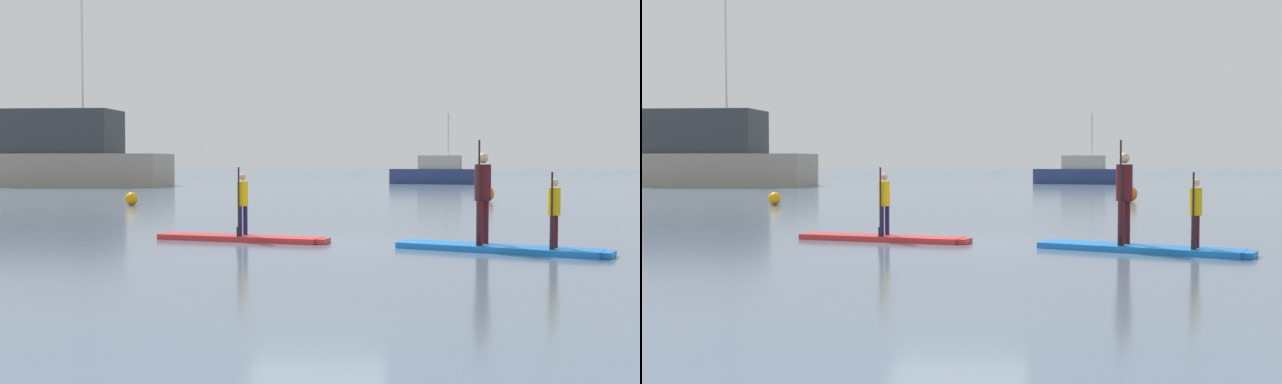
% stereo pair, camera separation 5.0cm
% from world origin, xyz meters
% --- Properties ---
extents(ground_plane, '(240.00, 240.00, 0.00)m').
position_xyz_m(ground_plane, '(0.00, 0.00, 0.00)').
color(ground_plane, slate).
extents(paddleboard_near, '(3.38, 1.36, 0.10)m').
position_xyz_m(paddleboard_near, '(-1.45, 0.54, 0.05)').
color(paddleboard_near, red).
rests_on(paddleboard_near, ground).
extents(paddler_child_solo, '(0.25, 0.40, 1.29)m').
position_xyz_m(paddler_child_solo, '(-1.45, 0.52, 0.76)').
color(paddler_child_solo, '#19194C').
rests_on(paddler_child_solo, paddleboard_near).
extents(paddleboard_far, '(3.48, 2.03, 0.10)m').
position_xyz_m(paddleboard_far, '(3.16, -0.88, 0.05)').
color(paddleboard_far, blue).
rests_on(paddleboard_far, ground).
extents(paddler_adult, '(0.36, 0.46, 1.75)m').
position_xyz_m(paddler_adult, '(2.86, -0.76, 0.99)').
color(paddler_adult, '#4C1419').
rests_on(paddler_adult, paddleboard_far).
extents(paddler_child_front, '(0.26, 0.37, 1.23)m').
position_xyz_m(paddler_child_front, '(3.94, -1.24, 0.73)').
color(paddler_child_front, '#4C1419').
rests_on(paddler_child_front, paddleboard_far).
extents(fishing_boat_white_large, '(15.06, 4.46, 14.74)m').
position_xyz_m(fishing_boat_white_large, '(-18.40, 30.73, 1.65)').
color(fishing_boat_white_large, '#9E9384').
rests_on(fishing_boat_white_large, ground).
extents(motor_boat_small_navy, '(6.00, 2.89, 4.51)m').
position_xyz_m(motor_boat_small_navy, '(4.70, 36.89, 0.71)').
color(motor_boat_small_navy, navy).
rests_on(motor_boat_small_navy, ground).
extents(mooring_buoy_near, '(0.57, 0.57, 0.57)m').
position_xyz_m(mooring_buoy_near, '(4.99, 15.10, 0.29)').
color(mooring_buoy_near, orange).
rests_on(mooring_buoy_near, ground).
extents(mooring_buoy_mid, '(0.44, 0.44, 0.44)m').
position_xyz_m(mooring_buoy_mid, '(-7.24, 11.89, 0.22)').
color(mooring_buoy_mid, orange).
rests_on(mooring_buoy_mid, ground).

